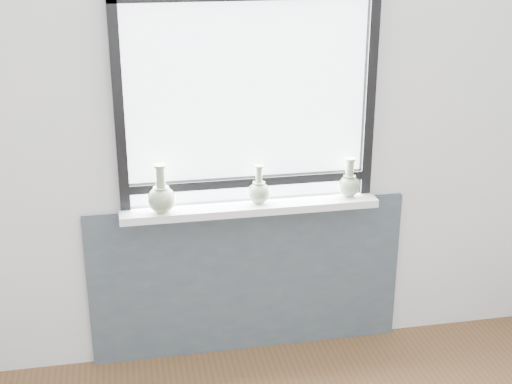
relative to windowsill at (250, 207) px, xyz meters
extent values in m
cube|color=silver|center=(0.00, 0.10, 0.42)|extent=(3.60, 0.02, 2.60)
cube|color=#425158|center=(0.00, 0.07, -0.45)|extent=(1.70, 0.03, 0.86)
cube|color=white|center=(0.00, 0.00, 0.00)|extent=(1.32, 0.18, 0.04)
cube|color=black|center=(-0.62, 0.05, 0.55)|extent=(0.05, 0.06, 1.05)
cube|color=black|center=(0.62, 0.05, 0.55)|extent=(0.05, 0.06, 1.05)
cube|color=black|center=(0.00, 0.05, 0.12)|extent=(1.20, 0.05, 0.04)
cube|color=white|center=(0.00, 0.08, 0.52)|extent=(1.20, 0.01, 1.00)
cylinder|color=#8BA27D|center=(-0.45, -0.03, 0.02)|extent=(0.06, 0.06, 0.01)
ellipsoid|color=#8BA27D|center=(-0.45, -0.03, 0.09)|extent=(0.14, 0.14, 0.13)
cone|color=#8BA27D|center=(-0.45, -0.03, 0.14)|extent=(0.08, 0.08, 0.03)
cylinder|color=#8BA27D|center=(-0.45, -0.03, 0.19)|extent=(0.05, 0.05, 0.12)
cylinder|color=#8BA27D|center=(-0.45, -0.03, 0.26)|extent=(0.06, 0.06, 0.01)
cylinder|color=#8BA27D|center=(0.05, 0.00, 0.02)|extent=(0.05, 0.05, 0.01)
ellipsoid|color=#8BA27D|center=(0.05, 0.00, 0.07)|extent=(0.12, 0.12, 0.11)
cone|color=#8BA27D|center=(0.05, 0.00, 0.12)|extent=(0.07, 0.07, 0.03)
cylinder|color=#8BA27D|center=(0.05, 0.00, 0.16)|extent=(0.03, 0.03, 0.10)
cylinder|color=#8BA27D|center=(0.05, 0.00, 0.21)|extent=(0.05, 0.05, 0.01)
cylinder|color=#8BA27D|center=(0.53, 0.01, 0.02)|extent=(0.05, 0.05, 0.01)
ellipsoid|color=#8BA27D|center=(0.53, 0.01, 0.07)|extent=(0.12, 0.12, 0.11)
cone|color=#8BA27D|center=(0.53, 0.01, 0.12)|extent=(0.07, 0.07, 0.03)
cylinder|color=#8BA27D|center=(0.53, 0.01, 0.16)|extent=(0.04, 0.04, 0.10)
cylinder|color=#8BA27D|center=(0.53, 0.01, 0.22)|extent=(0.06, 0.06, 0.01)
camera|label=1|loc=(-0.62, -3.32, 1.36)|focal=50.00mm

